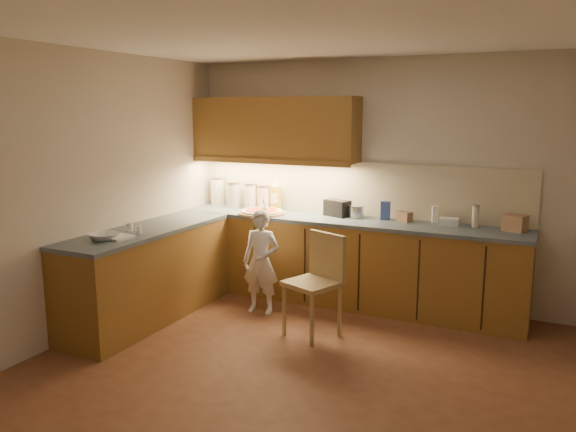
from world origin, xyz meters
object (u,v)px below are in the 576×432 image
(oil_jug, at_px, (276,197))
(toaster, at_px, (337,208))
(pizza_on_board, at_px, (262,212))
(wooden_chair, at_px, (318,277))
(child, at_px, (261,262))

(oil_jug, xyz_separation_m, toaster, (0.78, -0.06, -0.06))
(pizza_on_board, xyz_separation_m, wooden_chair, (1.02, -0.81, -0.40))
(oil_jug, bearing_deg, child, -72.91)
(wooden_chair, bearing_deg, oil_jug, 153.36)
(child, bearing_deg, toaster, 50.91)
(pizza_on_board, relative_size, oil_jug, 1.59)
(pizza_on_board, distance_m, oil_jug, 0.34)
(wooden_chair, relative_size, toaster, 3.01)
(pizza_on_board, height_order, toaster, pizza_on_board)
(pizza_on_board, bearing_deg, toaster, 17.25)
(wooden_chair, bearing_deg, pizza_on_board, 163.11)
(pizza_on_board, distance_m, child, 0.73)
(wooden_chair, height_order, toaster, toaster)
(toaster, bearing_deg, wooden_chair, -57.41)
(oil_jug, bearing_deg, toaster, -4.55)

